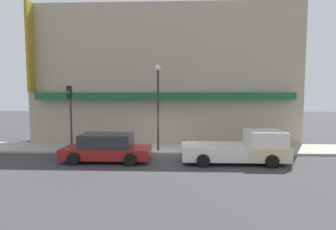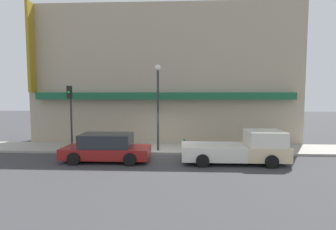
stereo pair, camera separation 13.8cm
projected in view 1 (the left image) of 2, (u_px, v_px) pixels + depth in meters
ground_plane at (161, 155)px, 15.99m from camera, size 80.00×80.00×0.00m
sidewalk at (162, 148)px, 17.51m from camera, size 36.00×3.05×0.14m
building at (164, 76)px, 20.10m from camera, size 19.80×3.80×10.15m
pickup_truck at (241, 148)px, 14.14m from camera, size 5.55×2.24×1.75m
parked_car at (107, 148)px, 14.43m from camera, size 4.76×2.08×1.52m
fire_hydrant at (184, 144)px, 16.83m from camera, size 0.18×0.18×0.68m
street_lamp at (158, 97)px, 16.32m from camera, size 0.36×0.36×5.37m
traffic_light at (70, 107)px, 16.43m from camera, size 0.28×0.42×4.07m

